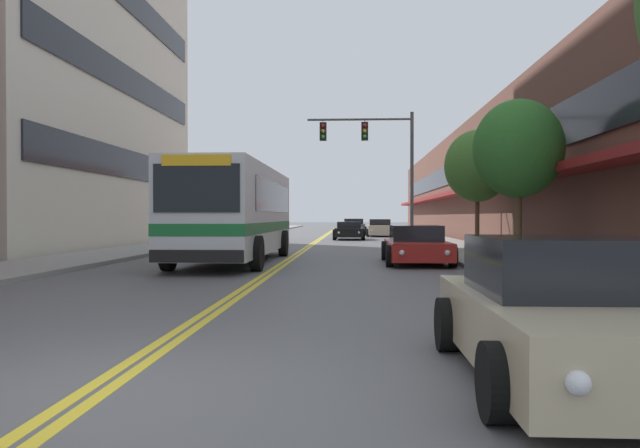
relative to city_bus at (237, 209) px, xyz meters
The scene contains 17 objects.
ground_plane 21.55m from the city_bus, 85.49° to the left, with size 240.00×240.00×0.00m, color #565659.
sidewalk_left 22.14m from the city_bus, 104.13° to the left, with size 3.16×106.00×0.14m.
sidewalk_right 23.20m from the city_bus, 67.72° to the left, with size 3.16×106.00×0.14m.
centre_line 21.55m from the city_bus, 85.49° to the left, with size 0.34×106.00×0.01m.
office_tower_left 19.44m from the city_bus, 144.21° to the left, with size 12.08×22.00×24.78m.
storefront_row_right 25.96m from the city_bus, 55.76° to the left, with size 9.10×68.00×7.18m.
city_bus is the anchor object (origin of this frame).
car_charcoal_parked_left_mid 10.01m from the city_bus, 104.94° to the left, with size 2.09×4.32×1.25m.
car_beige_parked_right_foreground 16.25m from the city_bus, 68.24° to the right, with size 2.19×4.14×1.34m.
car_champagne_parked_right_mid 27.93m from the city_bus, 77.64° to the left, with size 2.09×4.83×1.32m.
car_red_parked_right_far 6.15m from the city_bus, ahead, with size 2.13×4.83×1.24m.
car_dark_grey_moving_lead 31.83m from the city_bus, 82.82° to the left, with size 2.09×4.29×1.34m.
car_black_moving_second 20.85m from the city_bus, 79.87° to the left, with size 2.08×4.33×1.18m.
traffic_signal_mast 12.13m from the city_bus, 64.07° to the left, with size 5.36×0.38×6.79m.
street_tree_right_mid 9.28m from the city_bus, 17.48° to the right, with size 2.57×2.57×4.78m.
street_tree_right_far 10.77m from the city_bus, 30.59° to the left, with size 2.74×2.74×5.02m.
fire_hydrant 8.60m from the city_bus, 26.18° to the right, with size 0.30×0.22×0.81m.
Camera 1 is at (2.26, -5.41, 1.54)m, focal length 35.00 mm.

